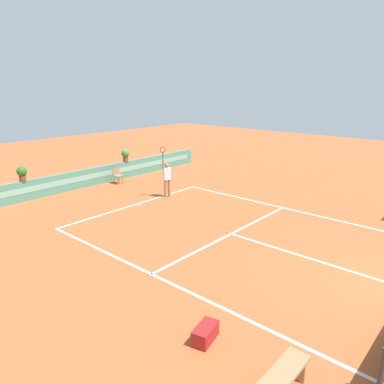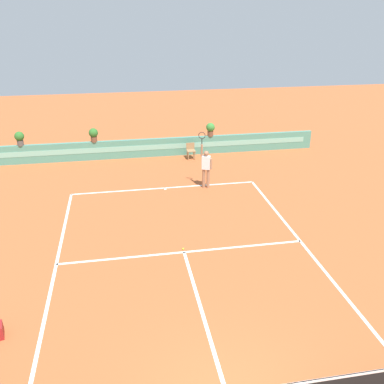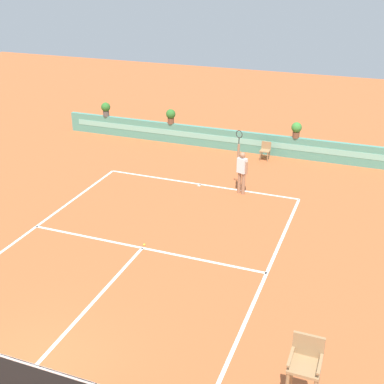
{
  "view_description": "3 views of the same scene",
  "coord_description": "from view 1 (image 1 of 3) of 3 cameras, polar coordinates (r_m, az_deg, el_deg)",
  "views": [
    {
      "loc": [
        -10.73,
        -0.99,
        5.45
      ],
      "look_at": [
        0.73,
        9.01,
        1.0
      ],
      "focal_mm": 34.34,
      "sensor_mm": 36.0,
      "label": 1
    },
    {
      "loc": [
        -1.81,
        -5.27,
        7.42
      ],
      "look_at": [
        0.73,
        9.01,
        1.0
      ],
      "focal_mm": 38.79,
      "sensor_mm": 36.0,
      "label": 2
    },
    {
      "loc": [
        6.57,
        -6.37,
        8.54
      ],
      "look_at": [
        0.73,
        9.01,
        1.0
      ],
      "focal_mm": 47.73,
      "sensor_mm": 36.0,
      "label": 3
    }
  ],
  "objects": [
    {
      "name": "potted_plant_left",
      "position": [
        19.37,
        -24.91,
        2.74
      ],
      "size": [
        0.48,
        0.48,
        0.72
      ],
      "color": "brown",
      "rests_on": "back_wall_barrier"
    },
    {
      "name": "back_wall_barrier",
      "position": [
        21.02,
        -16.72,
        1.98
      ],
      "size": [
        18.0,
        0.21,
        1.0
      ],
      "color": "#4C8E7A",
      "rests_on": "ground"
    },
    {
      "name": "ball_kid_chair",
      "position": [
        21.45,
        -11.5,
        2.57
      ],
      "size": [
        0.44,
        0.44,
        0.85
      ],
      "color": "#99754C",
      "rests_on": "ground"
    },
    {
      "name": "tennis_ball_near_baseline",
      "position": [
        14.19,
        5.54,
        -6.21
      ],
      "size": [
        0.07,
        0.07,
        0.07
      ],
      "primitive_type": "sphere",
      "color": "#CCE033",
      "rests_on": "ground"
    },
    {
      "name": "potted_plant_right",
      "position": [
        22.56,
        -10.32,
        5.73
      ],
      "size": [
        0.48,
        0.48,
        0.72
      ],
      "color": "brown",
      "rests_on": "back_wall_barrier"
    },
    {
      "name": "court_lines",
      "position": [
        14.29,
        5.03,
        -6.16
      ],
      "size": [
        8.32,
        11.94,
        0.01
      ],
      "color": "white",
      "rests_on": "ground"
    },
    {
      "name": "bench_courtside",
      "position": [
        7.52,
        13.52,
        -26.64
      ],
      "size": [
        1.6,
        0.44,
        0.51
      ],
      "color": "#99754C",
      "rests_on": "ground"
    },
    {
      "name": "ground_plane",
      "position": [
        13.92,
        7.43,
        -6.89
      ],
      "size": [
        60.0,
        60.0,
        0.0
      ],
      "primitive_type": "plane",
      "color": "#B2562D"
    },
    {
      "name": "tennis_player",
      "position": [
        18.34,
        -3.91,
        2.38
      ],
      "size": [
        0.58,
        0.34,
        2.58
      ],
      "color": "#9E7051",
      "rests_on": "ground"
    },
    {
      "name": "gear_bag",
      "position": [
        8.68,
        2.08,
        -21.08
      ],
      "size": [
        0.76,
        0.51,
        0.36
      ],
      "primitive_type": "cube",
      "rotation": [
        0.0,
        0.0,
        0.22
      ],
      "color": "maroon",
      "rests_on": "ground"
    }
  ]
}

